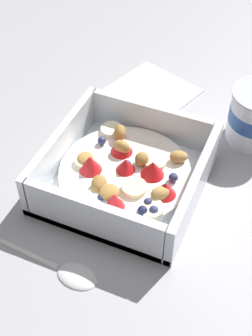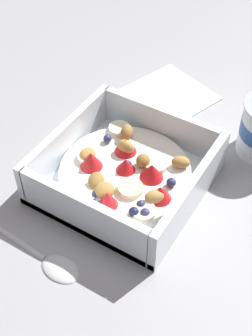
# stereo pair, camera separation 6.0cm
# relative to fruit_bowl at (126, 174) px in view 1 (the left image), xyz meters

# --- Properties ---
(ground_plane) EXTENTS (2.40, 2.40, 0.00)m
(ground_plane) POSITION_rel_fruit_bowl_xyz_m (-0.02, -0.00, -0.02)
(ground_plane) COLOR #9E9EA3
(fruit_bowl) EXTENTS (0.19, 0.19, 0.06)m
(fruit_bowl) POSITION_rel_fruit_bowl_xyz_m (0.00, 0.00, 0.00)
(fruit_bowl) COLOR white
(fruit_bowl) RESTS_ON ground
(spoon) EXTENTS (0.04, 0.17, 0.01)m
(spoon) POSITION_rel_fruit_bowl_xyz_m (0.14, -0.02, -0.02)
(spoon) COLOR silver
(spoon) RESTS_ON ground
(folded_napkin) EXTENTS (0.15, 0.15, 0.01)m
(folded_napkin) POSITION_rel_fruit_bowl_xyz_m (-0.19, -0.04, -0.02)
(folded_napkin) COLOR silver
(folded_napkin) RESTS_ON ground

